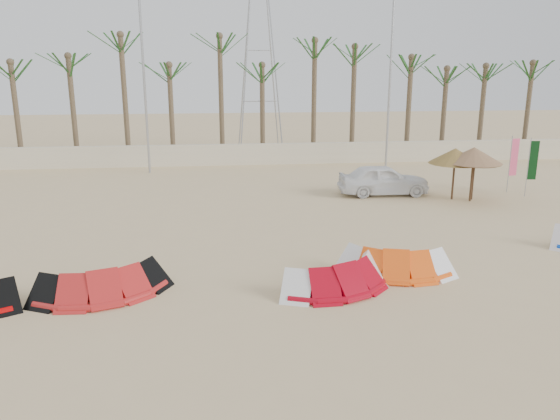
{
  "coord_description": "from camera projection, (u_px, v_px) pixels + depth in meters",
  "views": [
    {
      "loc": [
        -1.97,
        -11.62,
        6.03
      ],
      "look_at": [
        0.0,
        6.0,
        1.3
      ],
      "focal_mm": 35.0,
      "sensor_mm": 36.0,
      "label": 1
    }
  ],
  "objects": [
    {
      "name": "ground",
      "position": [
        308.0,
        328.0,
        12.92
      ],
      "size": [
        120.0,
        120.0,
        0.0
      ],
      "primitive_type": "plane",
      "color": "tan",
      "rests_on": "ground"
    },
    {
      "name": "boundary_wall",
      "position": [
        251.0,
        154.0,
        33.88
      ],
      "size": [
        60.0,
        0.3,
        1.3
      ],
      "primitive_type": "cube",
      "color": "beige",
      "rests_on": "ground"
    },
    {
      "name": "palm_line",
      "position": [
        259.0,
        58.0,
        33.9
      ],
      "size": [
        52.0,
        4.0,
        7.7
      ],
      "color": "brown",
      "rests_on": "ground"
    },
    {
      "name": "lamp_b",
      "position": [
        144.0,
        70.0,
        30.0
      ],
      "size": [
        1.25,
        0.14,
        11.0
      ],
      "color": "#A5A8AD",
      "rests_on": "ground"
    },
    {
      "name": "lamp_c",
      "position": [
        391.0,
        69.0,
        31.51
      ],
      "size": [
        1.25,
        0.14,
        11.0
      ],
      "color": "#A5A8AD",
      "rests_on": "ground"
    },
    {
      "name": "pylon",
      "position": [
        260.0,
        150.0,
        39.92
      ],
      "size": [
        3.0,
        3.0,
        14.0
      ],
      "primitive_type": null,
      "color": "#A5A8AD",
      "rests_on": "ground"
    },
    {
      "name": "kite_red_mid",
      "position": [
        104.0,
        277.0,
        14.87
      ],
      "size": [
        3.9,
        2.49,
        0.9
      ],
      "color": "#B41D1C",
      "rests_on": "ground"
    },
    {
      "name": "kite_red_right",
      "position": [
        336.0,
        271.0,
        15.3
      ],
      "size": [
        3.88,
        2.68,
        0.9
      ],
      "color": "#A40414",
      "rests_on": "ground"
    },
    {
      "name": "kite_orange",
      "position": [
        392.0,
        258.0,
        16.39
      ],
      "size": [
        3.65,
        2.26,
        0.9
      ],
      "color": "#FF5711",
      "rests_on": "ground"
    },
    {
      "name": "parasol_left",
      "position": [
        474.0,
        155.0,
        24.39
      ],
      "size": [
        2.52,
        2.52,
        2.47
      ],
      "color": "#4C331E",
      "rests_on": "ground"
    },
    {
      "name": "parasol_mid",
      "position": [
        455.0,
        156.0,
        24.75
      ],
      "size": [
        2.39,
        2.39,
        2.38
      ],
      "color": "#4C331E",
      "rests_on": "ground"
    },
    {
      "name": "parasol_right",
      "position": [
        475.0,
        156.0,
        24.73
      ],
      "size": [
        2.34,
        2.34,
        2.37
      ],
      "color": "#4C331E",
      "rests_on": "ground"
    },
    {
      "name": "flag_pink",
      "position": [
        513.0,
        159.0,
        26.27
      ],
      "size": [
        0.45,
        0.09,
        2.77
      ],
      "color": "#A5A8AD",
      "rests_on": "ground"
    },
    {
      "name": "flag_green",
      "position": [
        532.0,
        162.0,
        25.36
      ],
      "size": [
        0.45,
        0.05,
        2.79
      ],
      "color": "#A5A8AD",
      "rests_on": "ground"
    },
    {
      "name": "car",
      "position": [
        383.0,
        180.0,
        26.0
      ],
      "size": [
        4.3,
        1.8,
        1.45
      ],
      "primitive_type": "imported",
      "rotation": [
        0.0,
        0.0,
        1.55
      ],
      "color": "white",
      "rests_on": "ground"
    }
  ]
}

